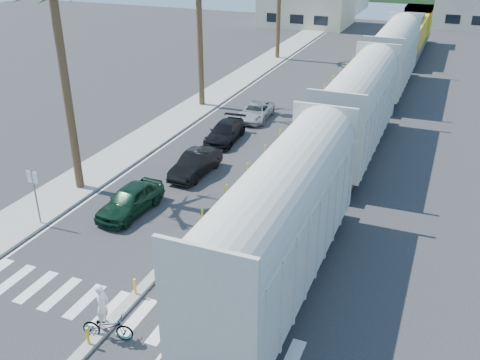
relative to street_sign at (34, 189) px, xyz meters
The scene contains 13 objects.
ground 7.82m from the street_sign, 15.32° to the right, with size 140.00×140.00×0.00m, color #28282B.
sidewalk 23.11m from the street_sign, 92.99° to the left, with size 3.00×90.00×0.15m, color gray.
rails 28.83m from the street_sign, 64.68° to the left, with size 1.56×100.00×0.06m.
median 19.48m from the street_sign, 67.88° to the left, with size 0.45×60.00×0.85m.
crosswalk 8.55m from the street_sign, 28.72° to the right, with size 14.00×2.20×0.01m, color silver.
lane_markings 23.65m from the street_sign, 77.38° to the left, with size 9.42×90.00×0.01m.
freight_train 23.76m from the street_sign, 58.80° to the left, with size 3.00×60.94×5.85m.
street_sign is the anchor object (origin of this frame).
car_lead 4.55m from the street_sign, 39.11° to the left, with size 1.96×4.36×1.45m, color black.
car_second 9.29m from the street_sign, 61.44° to the left, with size 1.67×4.24×1.38m, color black.
car_third 14.23m from the street_sign, 74.27° to the left, with size 2.11×4.58×1.30m, color black.
car_rear 19.11m from the street_sign, 77.37° to the left, with size 2.22×4.36×1.18m, color #B5B8BB.
cyclist 9.39m from the street_sign, 34.96° to the right, with size 1.47×2.15×2.25m.
Camera 1 is at (10.25, -15.17, 13.33)m, focal length 40.00 mm.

